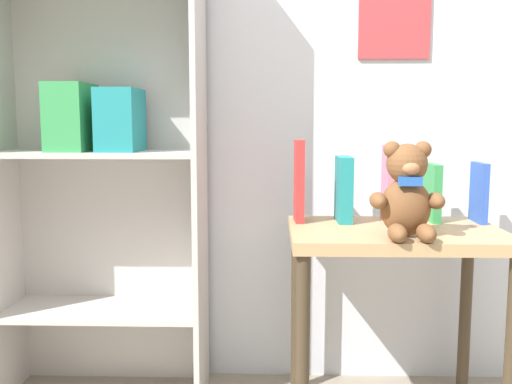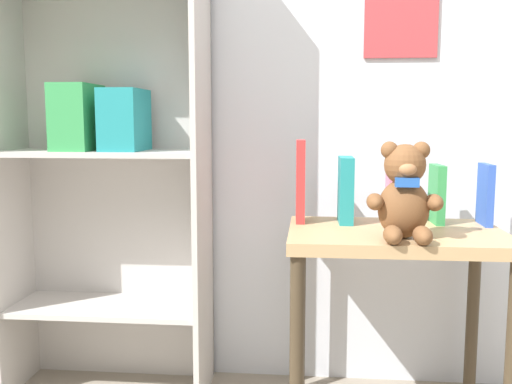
{
  "view_description": "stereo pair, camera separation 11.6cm",
  "coord_description": "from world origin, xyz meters",
  "px_view_note": "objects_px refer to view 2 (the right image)",
  "views": [
    {
      "loc": [
        -0.26,
        -0.59,
        0.94
      ],
      "look_at": [
        -0.31,
        1.17,
        0.71
      ],
      "focal_mm": 40.0,
      "sensor_mm": 36.0,
      "label": 1
    },
    {
      "loc": [
        -0.14,
        -0.58,
        0.94
      ],
      "look_at": [
        -0.31,
        1.17,
        0.71
      ],
      "focal_mm": 40.0,
      "sensor_mm": 36.0,
      "label": 2
    }
  ],
  "objects_px": {
    "book_standing_pink": "(391,184)",
    "book_standing_blue": "(485,194)",
    "book_standing_green": "(437,194)",
    "display_table": "(395,263)",
    "bookshelf_side": "(106,120)",
    "teddy_bear": "(404,195)",
    "book_standing_red": "(300,181)",
    "book_standing_teal": "(346,190)"
  },
  "relations": [
    {
      "from": "bookshelf_side",
      "to": "book_standing_teal",
      "type": "bearing_deg",
      "value": -4.53
    },
    {
      "from": "book_standing_red",
      "to": "bookshelf_side",
      "type": "bearing_deg",
      "value": 172.38
    },
    {
      "from": "display_table",
      "to": "book_standing_teal",
      "type": "height_order",
      "value": "book_standing_teal"
    },
    {
      "from": "book_standing_green",
      "to": "book_standing_blue",
      "type": "distance_m",
      "value": 0.14
    },
    {
      "from": "book_standing_teal",
      "to": "teddy_bear",
      "type": "bearing_deg",
      "value": -59.97
    },
    {
      "from": "book_standing_red",
      "to": "book_standing_pink",
      "type": "height_order",
      "value": "book_standing_red"
    },
    {
      "from": "book_standing_green",
      "to": "display_table",
      "type": "bearing_deg",
      "value": -138.5
    },
    {
      "from": "book_standing_pink",
      "to": "book_standing_blue",
      "type": "relative_size",
      "value": 1.28
    },
    {
      "from": "teddy_bear",
      "to": "book_standing_red",
      "type": "xyz_separation_m",
      "value": [
        -0.29,
        0.24,
        0.01
      ]
    },
    {
      "from": "book_standing_pink",
      "to": "book_standing_blue",
      "type": "xyz_separation_m",
      "value": [
        0.29,
        -0.01,
        -0.03
      ]
    },
    {
      "from": "book_standing_pink",
      "to": "book_standing_red",
      "type": "bearing_deg",
      "value": -175.35
    },
    {
      "from": "book_standing_red",
      "to": "book_standing_green",
      "type": "relative_size",
      "value": 1.42
    },
    {
      "from": "book_standing_pink",
      "to": "display_table",
      "type": "bearing_deg",
      "value": -88.78
    },
    {
      "from": "teddy_bear",
      "to": "book_standing_red",
      "type": "height_order",
      "value": "teddy_bear"
    },
    {
      "from": "book_standing_teal",
      "to": "book_standing_blue",
      "type": "bearing_deg",
      "value": -0.39
    },
    {
      "from": "book_standing_blue",
      "to": "book_standing_pink",
      "type": "bearing_deg",
      "value": 178.11
    },
    {
      "from": "book_standing_teal",
      "to": "book_standing_blue",
      "type": "relative_size",
      "value": 1.1
    },
    {
      "from": "book_standing_teal",
      "to": "book_standing_green",
      "type": "bearing_deg",
      "value": 3.32
    },
    {
      "from": "display_table",
      "to": "teddy_bear",
      "type": "height_order",
      "value": "teddy_bear"
    },
    {
      "from": "book_standing_teal",
      "to": "book_standing_blue",
      "type": "distance_m",
      "value": 0.43
    },
    {
      "from": "teddy_bear",
      "to": "book_standing_green",
      "type": "distance_m",
      "value": 0.3
    },
    {
      "from": "book_standing_teal",
      "to": "book_standing_pink",
      "type": "xyz_separation_m",
      "value": [
        0.14,
        0.02,
        0.02
      ]
    },
    {
      "from": "bookshelf_side",
      "to": "book_standing_red",
      "type": "xyz_separation_m",
      "value": [
        0.66,
        -0.06,
        -0.19
      ]
    },
    {
      "from": "bookshelf_side",
      "to": "display_table",
      "type": "bearing_deg",
      "value": -10.72
    },
    {
      "from": "teddy_bear",
      "to": "bookshelf_side",
      "type": "bearing_deg",
      "value": 162.11
    },
    {
      "from": "teddy_bear",
      "to": "display_table",
      "type": "bearing_deg",
      "value": 90.33
    },
    {
      "from": "display_table",
      "to": "teddy_bear",
      "type": "bearing_deg",
      "value": -89.67
    },
    {
      "from": "teddy_bear",
      "to": "book_standing_teal",
      "type": "relative_size",
      "value": 1.28
    },
    {
      "from": "book_standing_pink",
      "to": "book_standing_blue",
      "type": "distance_m",
      "value": 0.29
    },
    {
      "from": "book_standing_pink",
      "to": "teddy_bear",
      "type": "bearing_deg",
      "value": -88.61
    },
    {
      "from": "teddy_bear",
      "to": "book_standing_teal",
      "type": "xyz_separation_m",
      "value": [
        -0.14,
        0.24,
        -0.02
      ]
    },
    {
      "from": "display_table",
      "to": "book_standing_green",
      "type": "relative_size",
      "value": 3.42
    },
    {
      "from": "display_table",
      "to": "book_standing_green",
      "type": "distance_m",
      "value": 0.28
    },
    {
      "from": "book_standing_teal",
      "to": "book_standing_pink",
      "type": "height_order",
      "value": "book_standing_pink"
    },
    {
      "from": "display_table",
      "to": "book_standing_blue",
      "type": "bearing_deg",
      "value": 22.43
    },
    {
      "from": "book_standing_pink",
      "to": "book_standing_blue",
      "type": "height_order",
      "value": "book_standing_pink"
    },
    {
      "from": "teddy_bear",
      "to": "book_standing_blue",
      "type": "relative_size",
      "value": 1.4
    },
    {
      "from": "book_standing_red",
      "to": "book_standing_pink",
      "type": "bearing_deg",
      "value": 1.28
    },
    {
      "from": "teddy_bear",
      "to": "book_standing_green",
      "type": "xyz_separation_m",
      "value": [
        0.14,
        0.26,
        -0.03
      ]
    },
    {
      "from": "display_table",
      "to": "book_standing_red",
      "type": "height_order",
      "value": "book_standing_red"
    },
    {
      "from": "bookshelf_side",
      "to": "display_table",
      "type": "height_order",
      "value": "bookshelf_side"
    },
    {
      "from": "bookshelf_side",
      "to": "teddy_bear",
      "type": "distance_m",
      "value": 1.01
    }
  ]
}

